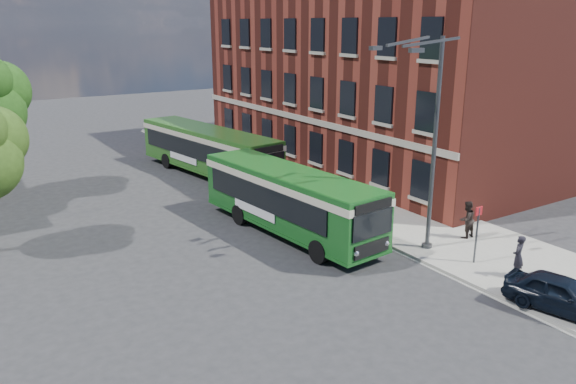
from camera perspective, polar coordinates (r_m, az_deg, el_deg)
ground at (r=23.50m, az=1.41°, el=-6.98°), size 120.00×120.00×0.00m
pavement at (r=33.43m, az=3.68°, el=0.44°), size 6.00×48.00×0.15m
kerb_line at (r=31.81m, az=-0.76°, el=-0.52°), size 0.12×48.00×0.01m
brick_office at (r=39.67m, az=8.74°, el=13.00°), size 12.10×26.00×14.20m
street_lamp at (r=23.61m, az=14.08°, el=4.85°), size 2.96×2.38×9.00m
bus_stop_sign at (r=23.68m, az=18.64°, el=-3.78°), size 0.35×0.08×2.52m
bus_front at (r=25.85m, az=0.14°, el=-0.40°), size 3.52×10.83×3.02m
bus_rear at (r=36.42m, az=-8.11°, el=4.53°), size 4.35×12.70×3.02m
parked_car at (r=21.17m, az=26.03°, el=-9.30°), size 2.33×3.92×1.25m
pedestrian_a at (r=23.16m, az=22.34°, el=-6.05°), size 0.70×0.57×1.66m
pedestrian_b at (r=26.47m, az=17.69°, el=-2.68°), size 0.84×0.66×1.72m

